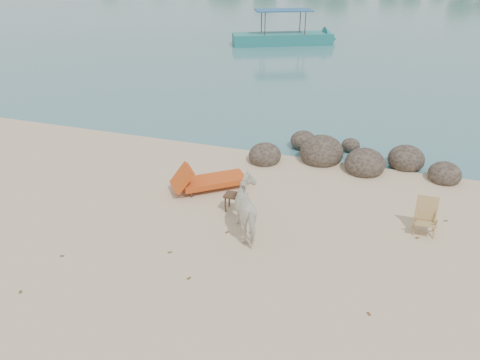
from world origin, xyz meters
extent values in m
ellipsoid|color=#2C221D|center=(-0.95, 5.37, 0.18)|extent=(1.04, 1.14, 0.78)
ellipsoid|color=#2C221D|center=(0.75, 6.07, 0.24)|extent=(1.40, 1.54, 1.05)
ellipsoid|color=#2C221D|center=(2.15, 5.67, 0.21)|extent=(1.22, 1.34, 0.92)
ellipsoid|color=#2C221D|center=(3.35, 6.47, 0.20)|extent=(1.13, 1.24, 0.85)
ellipsoid|color=#2C221D|center=(4.45, 5.77, 0.17)|extent=(0.95, 1.05, 0.71)
ellipsoid|color=#2C221D|center=(-0.05, 7.07, 0.15)|extent=(0.88, 0.97, 0.66)
ellipsoid|color=#2C221D|center=(1.55, 7.27, 0.11)|extent=(0.62, 0.68, 0.47)
imported|color=white|center=(-0.14, 1.24, 0.65)|extent=(1.44, 1.67, 1.30)
plane|color=brown|center=(3.70, 2.26, 0.01)|extent=(0.14, 0.14, 0.00)
plane|color=brown|center=(-3.87, -2.31, 0.01)|extent=(0.14, 0.14, 0.00)
plane|color=brown|center=(-0.67, 1.05, 0.01)|extent=(0.13, 0.13, 0.00)
plane|color=brown|center=(-3.85, -1.03, 0.01)|extent=(0.13, 0.13, 0.00)
plane|color=brown|center=(-1.62, -0.14, 0.01)|extent=(0.14, 0.14, 0.00)
plane|color=brown|center=(-0.83, -0.84, 0.01)|extent=(0.13, 0.13, 0.00)
plane|color=brown|center=(4.39, 3.30, 0.01)|extent=(0.13, 0.13, 0.00)
plane|color=brown|center=(-2.45, 2.29, 0.01)|extent=(0.11, 0.11, 0.00)
plane|color=brown|center=(2.83, -0.72, 0.01)|extent=(0.14, 0.14, 0.00)
camera|label=1|loc=(2.65, -7.87, 6.30)|focal=35.00mm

